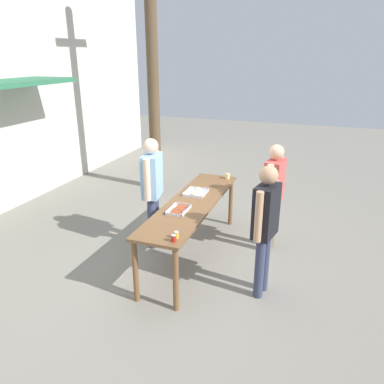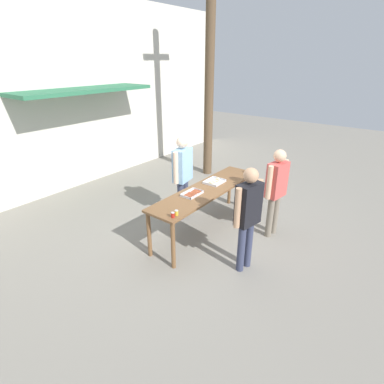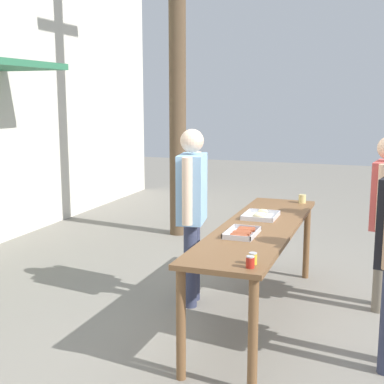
{
  "view_description": "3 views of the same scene",
  "coord_description": "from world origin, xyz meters",
  "px_view_note": "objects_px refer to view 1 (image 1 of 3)",
  "views": [
    {
      "loc": [
        -4.68,
        -1.7,
        2.87
      ],
      "look_at": [
        0.0,
        0.0,
        1.02
      ],
      "focal_mm": 35.0,
      "sensor_mm": 36.0,
      "label": 1
    },
    {
      "loc": [
        -4.16,
        -2.87,
        3.07
      ],
      "look_at": [
        -0.38,
        0.06,
        0.92
      ],
      "focal_mm": 28.0,
      "sensor_mm": 36.0,
      "label": 2
    },
    {
      "loc": [
        -4.6,
        -1.03,
        2.01
      ],
      "look_at": [
        0.13,
        0.69,
        1.12
      ],
      "focal_mm": 50.0,
      "sensor_mm": 36.0,
      "label": 3
    }
  ],
  "objects_px": {
    "condiment_jar_mustard": "(174,238)",
    "beer_cup": "(228,176)",
    "person_customer_with_cup": "(274,189)",
    "food_tray_buns": "(196,193)",
    "food_tray_sausages": "(179,210)",
    "condiment_jar_ketchup": "(176,235)",
    "person_customer_holding_hotdog": "(265,220)",
    "utility_pole": "(152,58)",
    "person_server_behind_table": "(152,184)"
  },
  "relations": [
    {
      "from": "person_server_behind_table",
      "to": "utility_pole",
      "type": "distance_m",
      "value": 3.24
    },
    {
      "from": "condiment_jar_mustard",
      "to": "utility_pole",
      "type": "height_order",
      "value": "utility_pole"
    },
    {
      "from": "person_customer_holding_hotdog",
      "to": "beer_cup",
      "type": "bearing_deg",
      "value": -141.26
    },
    {
      "from": "food_tray_sausages",
      "to": "food_tray_buns",
      "type": "relative_size",
      "value": 1.02
    },
    {
      "from": "food_tray_buns",
      "to": "condiment_jar_mustard",
      "type": "height_order",
      "value": "condiment_jar_mustard"
    },
    {
      "from": "food_tray_buns",
      "to": "person_customer_holding_hotdog",
      "type": "xyz_separation_m",
      "value": [
        -0.91,
        -1.2,
        0.12
      ]
    },
    {
      "from": "food_tray_sausages",
      "to": "condiment_jar_ketchup",
      "type": "bearing_deg",
      "value": -159.96
    },
    {
      "from": "condiment_jar_mustard",
      "to": "person_server_behind_table",
      "type": "height_order",
      "value": "person_server_behind_table"
    },
    {
      "from": "person_customer_holding_hotdog",
      "to": "person_customer_with_cup",
      "type": "relative_size",
      "value": 1.02
    },
    {
      "from": "beer_cup",
      "to": "person_server_behind_table",
      "type": "bearing_deg",
      "value": 140.07
    },
    {
      "from": "food_tray_buns",
      "to": "person_customer_with_cup",
      "type": "xyz_separation_m",
      "value": [
        0.3,
        -1.12,
        0.1
      ]
    },
    {
      "from": "person_server_behind_table",
      "to": "person_customer_holding_hotdog",
      "type": "height_order",
      "value": "person_server_behind_table"
    },
    {
      "from": "food_tray_sausages",
      "to": "person_customer_with_cup",
      "type": "xyz_separation_m",
      "value": [
        0.99,
        -1.12,
        0.1
      ]
    },
    {
      "from": "food_tray_sausages",
      "to": "condiment_jar_mustard",
      "type": "height_order",
      "value": "condiment_jar_mustard"
    },
    {
      "from": "condiment_jar_mustard",
      "to": "beer_cup",
      "type": "height_order",
      "value": "beer_cup"
    },
    {
      "from": "condiment_jar_ketchup",
      "to": "person_customer_holding_hotdog",
      "type": "height_order",
      "value": "person_customer_holding_hotdog"
    },
    {
      "from": "condiment_jar_mustard",
      "to": "beer_cup",
      "type": "bearing_deg",
      "value": 0.25
    },
    {
      "from": "beer_cup",
      "to": "person_customer_with_cup",
      "type": "height_order",
      "value": "person_customer_with_cup"
    },
    {
      "from": "food_tray_sausages",
      "to": "beer_cup",
      "type": "height_order",
      "value": "beer_cup"
    },
    {
      "from": "person_server_behind_table",
      "to": "beer_cup",
      "type": "bearing_deg",
      "value": -50.2
    },
    {
      "from": "condiment_jar_mustard",
      "to": "person_customer_with_cup",
      "type": "xyz_separation_m",
      "value": [
        1.82,
        -0.84,
        0.08
      ]
    },
    {
      "from": "condiment_jar_mustard",
      "to": "person_customer_with_cup",
      "type": "distance_m",
      "value": 2.01
    },
    {
      "from": "condiment_jar_ketchup",
      "to": "person_server_behind_table",
      "type": "height_order",
      "value": "person_server_behind_table"
    },
    {
      "from": "condiment_jar_mustard",
      "to": "person_customer_holding_hotdog",
      "type": "relative_size",
      "value": 0.05
    },
    {
      "from": "person_server_behind_table",
      "to": "utility_pole",
      "type": "relative_size",
      "value": 0.32
    },
    {
      "from": "food_tray_buns",
      "to": "beer_cup",
      "type": "distance_m",
      "value": 0.91
    },
    {
      "from": "beer_cup",
      "to": "utility_pole",
      "type": "distance_m",
      "value": 3.09
    },
    {
      "from": "condiment_jar_mustard",
      "to": "food_tray_buns",
      "type": "bearing_deg",
      "value": 10.21
    },
    {
      "from": "condiment_jar_mustard",
      "to": "person_server_behind_table",
      "type": "bearing_deg",
      "value": 34.16
    },
    {
      "from": "food_tray_buns",
      "to": "utility_pole",
      "type": "relative_size",
      "value": 0.07
    },
    {
      "from": "person_customer_holding_hotdog",
      "to": "condiment_jar_mustard",
      "type": "bearing_deg",
      "value": -45.14
    },
    {
      "from": "food_tray_sausages",
      "to": "condiment_jar_ketchup",
      "type": "relative_size",
      "value": 4.69
    },
    {
      "from": "person_customer_holding_hotdog",
      "to": "food_tray_buns",
      "type": "bearing_deg",
      "value": -116.02
    },
    {
      "from": "food_tray_sausages",
      "to": "beer_cup",
      "type": "bearing_deg",
      "value": -9.56
    },
    {
      "from": "person_server_behind_table",
      "to": "person_customer_holding_hotdog",
      "type": "xyz_separation_m",
      "value": [
        -0.71,
        -1.83,
        -0.01
      ]
    },
    {
      "from": "person_customer_with_cup",
      "to": "utility_pole",
      "type": "xyz_separation_m",
      "value": [
        1.99,
        2.87,
        1.79
      ]
    },
    {
      "from": "beer_cup",
      "to": "person_customer_with_cup",
      "type": "relative_size",
      "value": 0.06
    },
    {
      "from": "person_server_behind_table",
      "to": "person_customer_with_cup",
      "type": "distance_m",
      "value": 1.82
    },
    {
      "from": "condiment_jar_mustard",
      "to": "person_customer_holding_hotdog",
      "type": "bearing_deg",
      "value": -56.19
    },
    {
      "from": "person_server_behind_table",
      "to": "person_customer_with_cup",
      "type": "relative_size",
      "value": 1.04
    },
    {
      "from": "person_customer_with_cup",
      "to": "utility_pole",
      "type": "bearing_deg",
      "value": -116.65
    },
    {
      "from": "beer_cup",
      "to": "person_customer_with_cup",
      "type": "xyz_separation_m",
      "value": [
        -0.58,
        -0.86,
        0.07
      ]
    },
    {
      "from": "food_tray_sausages",
      "to": "person_customer_with_cup",
      "type": "bearing_deg",
      "value": -48.49
    },
    {
      "from": "condiment_jar_ketchup",
      "to": "person_customer_with_cup",
      "type": "distance_m",
      "value": 1.93
    },
    {
      "from": "person_customer_with_cup",
      "to": "utility_pole",
      "type": "relative_size",
      "value": 0.31
    },
    {
      "from": "condiment_jar_ketchup",
      "to": "person_customer_with_cup",
      "type": "height_order",
      "value": "person_customer_with_cup"
    },
    {
      "from": "person_customer_with_cup",
      "to": "food_tray_buns",
      "type": "bearing_deg",
      "value": -67.02
    },
    {
      "from": "food_tray_buns",
      "to": "person_customer_holding_hotdog",
      "type": "bearing_deg",
      "value": -127.08
    },
    {
      "from": "food_tray_buns",
      "to": "food_tray_sausages",
      "type": "bearing_deg",
      "value": 179.98
    },
    {
      "from": "food_tray_sausages",
      "to": "beer_cup",
      "type": "xyz_separation_m",
      "value": [
        1.57,
        -0.26,
        0.03
      ]
    }
  ]
}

